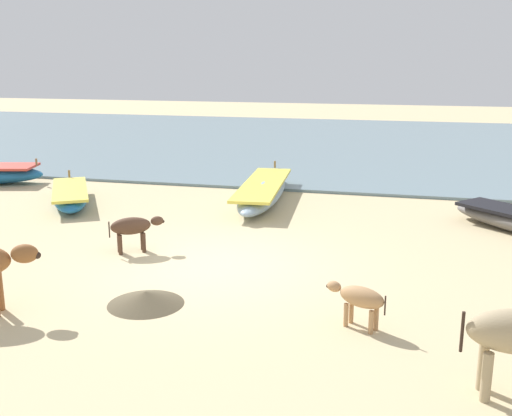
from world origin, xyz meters
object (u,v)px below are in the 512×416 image
fishing_boat_4 (263,191)px  calf_far_tan (360,298)px  fishing_boat_2 (70,195)px  calf_near_dark (133,227)px

fishing_boat_4 → calf_far_tan: (3.04, -7.10, 0.17)m
fishing_boat_2 → calf_near_dark: 4.59m
fishing_boat_2 → calf_far_tan: fishing_boat_2 is taller
fishing_boat_2 → fishing_boat_4: (4.67, 1.52, 0.04)m
calf_far_tan → calf_near_dark: bearing=-3.1°
fishing_boat_2 → calf_far_tan: 9.52m
fishing_boat_2 → calf_near_dark: (3.25, -3.23, 0.26)m
calf_far_tan → fishing_boat_2: bearing=-11.2°
calf_near_dark → calf_far_tan: 5.04m
fishing_boat_4 → fishing_boat_2: bearing=103.6°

